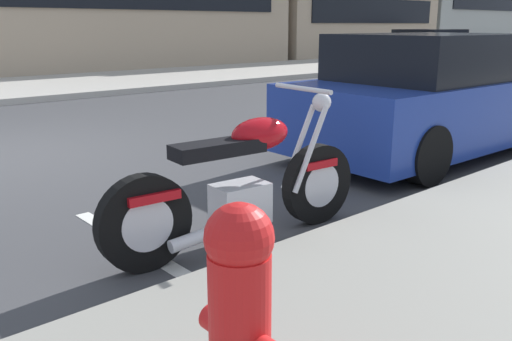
{
  "coord_description": "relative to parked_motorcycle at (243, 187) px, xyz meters",
  "views": [
    {
      "loc": [
        -1.76,
        -6.99,
        1.57
      ],
      "look_at": [
        0.91,
        -3.93,
        0.47
      ],
      "focal_mm": 37.99,
      "sensor_mm": 36.0,
      "label": 1
    }
  ],
  "objects": [
    {
      "name": "parked_car_far_down_curb",
      "position": [
        3.66,
        0.71,
        0.26
      ],
      "size": [
        4.09,
        1.88,
        1.47
      ],
      "rotation": [
        0.0,
        0.0,
        -0.03
      ],
      "color": "navy",
      "rests_on": "ground"
    },
    {
      "name": "fire_hydrant",
      "position": [
        -1.34,
        -1.59,
        0.17
      ],
      "size": [
        0.24,
        0.36,
        0.87
      ],
      "color": "red",
      "rests_on": "sidewalk_near_curb"
    },
    {
      "name": "parked_motorcycle",
      "position": [
        0.0,
        0.0,
        0.0
      ],
      "size": [
        2.17,
        0.62,
        1.12
      ],
      "rotation": [
        0.0,
        0.0,
        -0.09
      ],
      "color": "black",
      "rests_on": "ground"
    },
    {
      "name": "sidewalk_far_curb",
      "position": [
        11.36,
        11.01,
        -0.36
      ],
      "size": [
        120.0,
        5.0,
        0.14
      ],
      "primitive_type": "cube",
      "color": "#ADA89E",
      "rests_on": "ground"
    },
    {
      "name": "parking_stall_stripe",
      "position": [
        -0.64,
        0.29,
        -0.43
      ],
      "size": [
        0.12,
        2.2,
        0.01
      ],
      "primitive_type": "cube",
      "color": "silver",
      "rests_on": "ground"
    },
    {
      "name": "car_opposite_curb",
      "position": [
        14.77,
        7.68,
        0.24
      ],
      "size": [
        4.36,
        2.11,
        1.42
      ],
      "rotation": [
        0.0,
        0.0,
        3.09
      ],
      "color": "black",
      "rests_on": "ground"
    }
  ]
}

